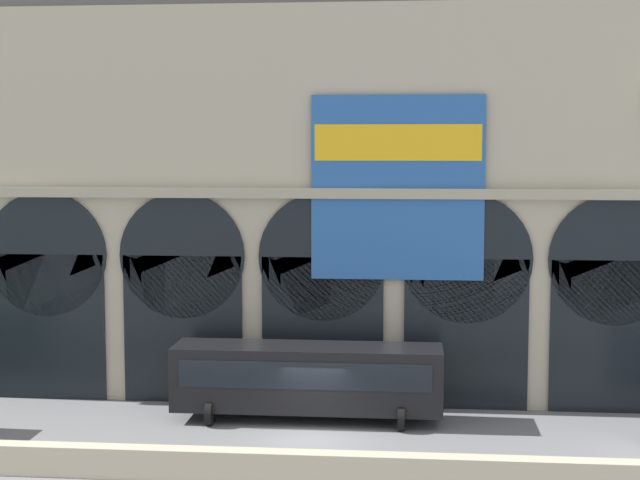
% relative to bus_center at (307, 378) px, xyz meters
% --- Properties ---
extents(ground_plane, '(200.00, 200.00, 0.00)m').
position_rel_bus_center_xyz_m(ground_plane, '(0.39, -2.56, -1.78)').
color(ground_plane, slate).
extents(quay_parapet_wall, '(90.00, 0.70, 1.05)m').
position_rel_bus_center_xyz_m(quay_parapet_wall, '(0.39, -7.42, -1.26)').
color(quay_parapet_wall, beige).
rests_on(quay_parapet_wall, ground).
extents(station_building, '(38.07, 4.81, 21.12)m').
position_rel_bus_center_xyz_m(station_building, '(0.43, 4.64, 8.46)').
color(station_building, '#B2A891').
rests_on(station_building, ground).
extents(bus_center, '(11.00, 3.25, 3.10)m').
position_rel_bus_center_xyz_m(bus_center, '(0.00, 0.00, 0.00)').
color(bus_center, black).
rests_on(bus_center, ground).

